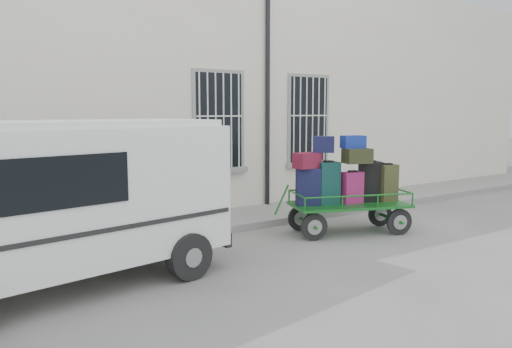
{
  "coord_description": "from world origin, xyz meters",
  "views": [
    {
      "loc": [
        -6.17,
        -7.17,
        2.48
      ],
      "look_at": [
        -0.68,
        1.0,
        1.23
      ],
      "focal_mm": 35.0,
      "sensor_mm": 36.0,
      "label": 1
    }
  ],
  "objects": [
    {
      "name": "luggage_cart",
      "position": [
        0.92,
        0.11,
        0.98
      ],
      "size": [
        2.8,
        1.81,
        1.99
      ],
      "rotation": [
        0.0,
        0.0,
        -0.35
      ],
      "color": "black",
      "rests_on": "ground"
    },
    {
      "name": "van",
      "position": [
        -4.64,
        0.02,
        1.35
      ],
      "size": [
        4.91,
        2.69,
        2.35
      ],
      "rotation": [
        0.0,
        0.0,
        0.16
      ],
      "color": "silver",
      "rests_on": "ground"
    },
    {
      "name": "ground",
      "position": [
        0.0,
        0.0,
        0.0
      ],
      "size": [
        80.0,
        80.0,
        0.0
      ],
      "primitive_type": "plane",
      "color": "#61615D",
      "rests_on": "ground"
    },
    {
      "name": "building",
      "position": [
        0.0,
        5.5,
        3.0
      ],
      "size": [
        24.0,
        5.15,
        6.0
      ],
      "color": "beige",
      "rests_on": "ground"
    },
    {
      "name": "sidewalk",
      "position": [
        0.0,
        2.2,
        0.07
      ],
      "size": [
        24.0,
        1.7,
        0.15
      ],
      "primitive_type": "cube",
      "color": "gray",
      "rests_on": "ground"
    }
  ]
}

